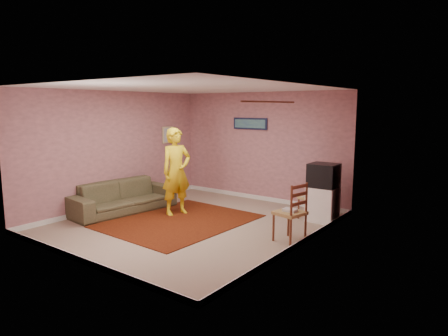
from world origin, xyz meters
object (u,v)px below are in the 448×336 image
Objects in this scene: crt_tv at (323,175)px; person at (176,172)px; chair_b at (290,206)px; tv_cabinet at (323,204)px; sofa at (123,197)px; chair_a at (311,193)px.

person reaches higher than crt_tv.
crt_tv is 1.50m from chair_b.
tv_cabinet is 1.49m from chair_b.
crt_tv is 1.01× the size of chair_b.
chair_b is 3.82m from sofa.
chair_a is at bearing -44.33° from person.
person is (-2.69, -1.34, 0.57)m from tv_cabinet.
chair_b is at bearing -76.00° from person.
person is (-2.68, -1.34, -0.01)m from crt_tv.
chair_a is 0.21× the size of sofa.
crt_tv is at bearing -179.18° from tv_cabinet.
sofa is at bearing -153.17° from tv_cabinet.
chair_b is (0.29, -1.47, 0.07)m from chair_a.
person is at bearing -153.54° from tv_cabinet.
tv_cabinet is 4.20m from sofa.
crt_tv is 0.46m from chair_a.
person reaches higher than chair_a.
crt_tv is 0.30× the size of person.
chair_a is (-0.25, 0.01, -0.38)m from crt_tv.
chair_b is 0.30× the size of person.
person reaches higher than chair_b.
person is at bearing -138.34° from chair_a.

